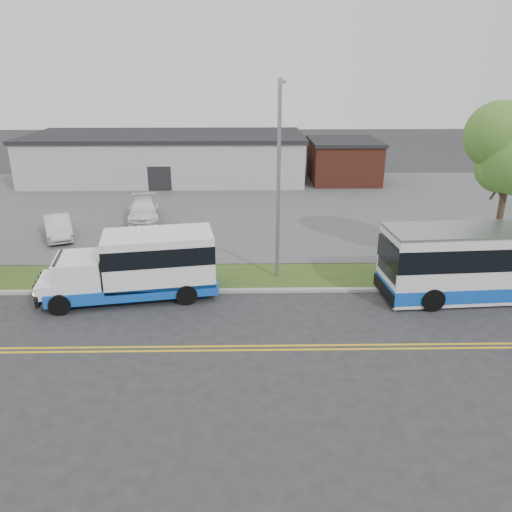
{
  "coord_description": "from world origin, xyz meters",
  "views": [
    {
      "loc": [
        1.5,
        -20.52,
        9.94
      ],
      "look_at": [
        1.91,
        1.72,
        1.6
      ],
      "focal_mm": 35.0,
      "sensor_mm": 36.0,
      "label": 1
    }
  ],
  "objects_px": {
    "parked_car_a": "(58,227)",
    "shuttle_bus": "(142,264)",
    "tree_east": "(511,154)",
    "pedestrian": "(93,267)",
    "streetlight_near": "(279,176)",
    "parked_car_b": "(144,210)",
    "transit_bus": "(512,261)"
  },
  "relations": [
    {
      "from": "tree_east",
      "to": "parked_car_a",
      "type": "height_order",
      "value": "tree_east"
    },
    {
      "from": "tree_east",
      "to": "streetlight_near",
      "type": "bearing_deg",
      "value": -178.58
    },
    {
      "from": "shuttle_bus",
      "to": "pedestrian",
      "type": "xyz_separation_m",
      "value": [
        -2.63,
        1.17,
        -0.63
      ]
    },
    {
      "from": "parked_car_b",
      "to": "streetlight_near",
      "type": "bearing_deg",
      "value": -59.63
    },
    {
      "from": "parked_car_a",
      "to": "parked_car_b",
      "type": "xyz_separation_m",
      "value": [
        4.57,
        3.82,
        0.02
      ]
    },
    {
      "from": "streetlight_near",
      "to": "transit_bus",
      "type": "xyz_separation_m",
      "value": [
        10.67,
        -2.13,
        -3.56
      ]
    },
    {
      "from": "shuttle_bus",
      "to": "parked_car_a",
      "type": "relative_size",
      "value": 1.94
    },
    {
      "from": "tree_east",
      "to": "shuttle_bus",
      "type": "height_order",
      "value": "tree_east"
    },
    {
      "from": "tree_east",
      "to": "pedestrian",
      "type": "xyz_separation_m",
      "value": [
        -19.94,
        -1.1,
        -5.21
      ]
    },
    {
      "from": "parked_car_b",
      "to": "shuttle_bus",
      "type": "bearing_deg",
      "value": -88.64
    },
    {
      "from": "tree_east",
      "to": "parked_car_b",
      "type": "relative_size",
      "value": 1.68
    },
    {
      "from": "parked_car_b",
      "to": "tree_east",
      "type": "bearing_deg",
      "value": -36.72
    },
    {
      "from": "tree_east",
      "to": "shuttle_bus",
      "type": "bearing_deg",
      "value": -172.53
    },
    {
      "from": "transit_bus",
      "to": "pedestrian",
      "type": "relative_size",
      "value": 6.74
    },
    {
      "from": "transit_bus",
      "to": "parked_car_b",
      "type": "height_order",
      "value": "transit_bus"
    },
    {
      "from": "streetlight_near",
      "to": "parked_car_b",
      "type": "relative_size",
      "value": 1.92
    },
    {
      "from": "streetlight_near",
      "to": "parked_car_a",
      "type": "distance_m",
      "value": 15.44
    },
    {
      "from": "transit_bus",
      "to": "parked_car_b",
      "type": "distance_m",
      "value": 23.07
    },
    {
      "from": "parked_car_b",
      "to": "transit_bus",
      "type": "bearing_deg",
      "value": -42.41
    },
    {
      "from": "tree_east",
      "to": "transit_bus",
      "type": "xyz_separation_m",
      "value": [
        -0.33,
        -2.4,
        -4.53
      ]
    },
    {
      "from": "tree_east",
      "to": "pedestrian",
      "type": "height_order",
      "value": "tree_east"
    },
    {
      "from": "tree_east",
      "to": "shuttle_bus",
      "type": "xyz_separation_m",
      "value": [
        -17.3,
        -2.27,
        -4.58
      ]
    },
    {
      "from": "transit_bus",
      "to": "streetlight_near",
      "type": "bearing_deg",
      "value": 164.8
    },
    {
      "from": "transit_bus",
      "to": "tree_east",
      "type": "bearing_deg",
      "value": 78.26
    },
    {
      "from": "transit_bus",
      "to": "pedestrian",
      "type": "distance_m",
      "value": 19.66
    },
    {
      "from": "tree_east",
      "to": "pedestrian",
      "type": "bearing_deg",
      "value": -176.84
    },
    {
      "from": "pedestrian",
      "to": "parked_car_b",
      "type": "distance_m",
      "value": 11.23
    },
    {
      "from": "parked_car_a",
      "to": "shuttle_bus",
      "type": "bearing_deg",
      "value": -74.09
    },
    {
      "from": "tree_east",
      "to": "parked_car_a",
      "type": "distance_m",
      "value": 25.63
    },
    {
      "from": "shuttle_bus",
      "to": "parked_car_a",
      "type": "xyz_separation_m",
      "value": [
        -6.95,
        8.57,
        -0.83
      ]
    },
    {
      "from": "pedestrian",
      "to": "parked_car_a",
      "type": "relative_size",
      "value": 0.42
    },
    {
      "from": "pedestrian",
      "to": "shuttle_bus",
      "type": "bearing_deg",
      "value": 120.2
    }
  ]
}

